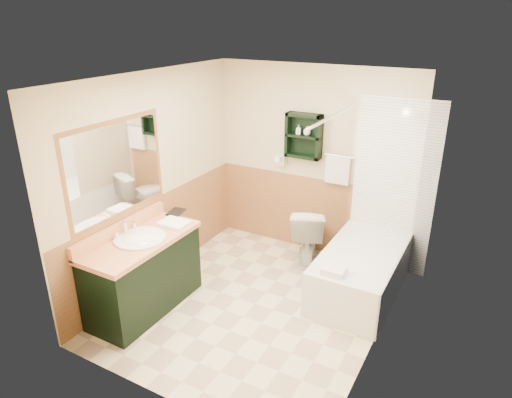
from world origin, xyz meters
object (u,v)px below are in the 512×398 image
object	(u,v)px
wall_shelf	(304,136)
soap_bottle_b	(307,132)
hair_dryer	(282,159)
vanity_book	(169,203)
vanity	(144,274)
bathtub	(361,272)
soap_bottle_a	(299,132)
toilet	(308,233)

from	to	relation	value
wall_shelf	soap_bottle_b	bearing A→B (deg)	-6.44
hair_dryer	vanity_book	bearing A→B (deg)	-119.20
vanity	bathtub	distance (m)	2.37
hair_dryer	soap_bottle_a	bearing A→B (deg)	-7.34
hair_dryer	soap_bottle_a	world-z (taller)	soap_bottle_a
bathtub	soap_bottle_a	size ratio (longest dim) A/B	13.01
hair_dryer	soap_bottle_b	bearing A→B (deg)	-4.98
soap_bottle_a	soap_bottle_b	xyz separation A→B (m)	(0.11, 0.00, 0.02)
wall_shelf	bathtub	distance (m)	1.76
soap_bottle_b	soap_bottle_a	bearing A→B (deg)	180.00
wall_shelf	toilet	bearing A→B (deg)	-46.08
vanity_book	toilet	bearing A→B (deg)	30.08
wall_shelf	hair_dryer	xyz separation A→B (m)	(-0.30, 0.02, -0.35)
soap_bottle_b	vanity	bearing A→B (deg)	-115.04
vanity	soap_bottle_b	xyz separation A→B (m)	(0.94, 2.01, 1.20)
soap_bottle_a	toilet	bearing A→B (deg)	-37.22
bathtub	toilet	bearing A→B (deg)	153.01
vanity	toilet	xyz separation A→B (m)	(1.10, 1.81, -0.05)
toilet	soap_bottle_a	bearing A→B (deg)	-57.20
soap_bottle_a	hair_dryer	bearing A→B (deg)	172.66
vanity	vanity_book	world-z (taller)	vanity_book
vanity	bathtub	size ratio (longest dim) A/B	0.86
bathtub	soap_bottle_b	distance (m)	1.78
bathtub	wall_shelf	bearing A→B (deg)	148.49
vanity	soap_bottle_b	bearing A→B (deg)	64.96
vanity_book	soap_bottle_a	xyz separation A→B (m)	(0.99, 1.33, 0.66)
bathtub	toilet	world-z (taller)	toilet
wall_shelf	soap_bottle_a	distance (m)	0.08
wall_shelf	soap_bottle_a	xyz separation A→B (m)	(-0.07, -0.01, 0.04)
hair_dryer	vanity_book	distance (m)	1.58
bathtub	toilet	distance (m)	0.93
vanity_book	soap_bottle_a	world-z (taller)	soap_bottle_a
hair_dryer	toilet	size ratio (longest dim) A/B	0.32
wall_shelf	soap_bottle_a	bearing A→B (deg)	-175.74
wall_shelf	soap_bottle_b	size ratio (longest dim) A/B	4.97
soap_bottle_a	soap_bottle_b	distance (m)	0.11
wall_shelf	soap_bottle_a	world-z (taller)	wall_shelf
wall_shelf	vanity_book	distance (m)	1.81
bathtub	toilet	xyz separation A→B (m)	(-0.82, 0.42, 0.10)
vanity	bathtub	xyz separation A→B (m)	(1.92, 1.39, -0.15)
wall_shelf	bathtub	size ratio (longest dim) A/B	0.37
bathtub	vanity_book	bearing A→B (deg)	-161.28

